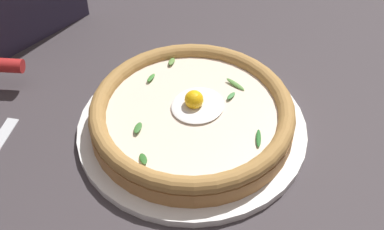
# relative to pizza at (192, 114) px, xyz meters

# --- Properties ---
(ground_plane) EXTENTS (2.40, 2.40, 0.03)m
(ground_plane) POSITION_rel_pizza_xyz_m (-0.03, 0.04, -0.05)
(ground_plane) COLOR #3C3639
(ground_plane) RESTS_ON ground
(pizza_plate) EXTENTS (0.32, 0.32, 0.01)m
(pizza_plate) POSITION_rel_pizza_xyz_m (-0.00, -0.00, -0.03)
(pizza_plate) COLOR white
(pizza_plate) RESTS_ON ground
(pizza) EXTENTS (0.28, 0.28, 0.06)m
(pizza) POSITION_rel_pizza_xyz_m (0.00, 0.00, 0.00)
(pizza) COLOR #B37C44
(pizza) RESTS_ON pizza_plate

